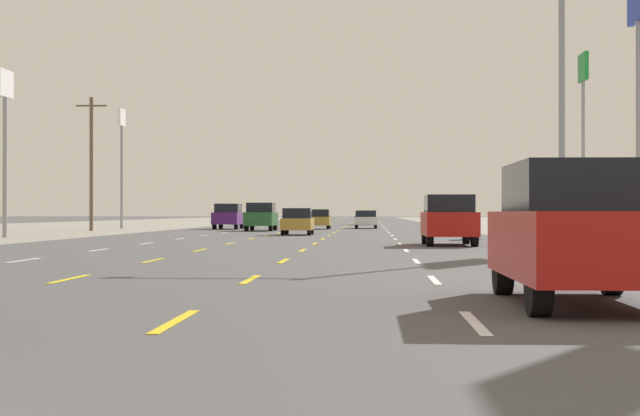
# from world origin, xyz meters

# --- Properties ---
(ground_plane) EXTENTS (572.00, 572.00, 0.00)m
(ground_plane) POSITION_xyz_m (0.00, 66.00, 0.00)
(ground_plane) COLOR #4C4C4F
(lane_markings) EXTENTS (10.64, 227.60, 0.01)m
(lane_markings) POSITION_xyz_m (0.00, 104.50, 0.01)
(lane_markings) COLOR white
(lane_markings) RESTS_ON ground
(suv_far_right_nearest) EXTENTS (1.98, 4.90, 1.98)m
(suv_far_right_nearest) POSITION_xyz_m (6.96, 9.46, 1.03)
(suv_far_right_nearest) COLOR red
(suv_far_right_nearest) RESTS_ON ground
(suv_far_right_near) EXTENTS (1.98, 4.90, 1.98)m
(suv_far_right_near) POSITION_xyz_m (7.14, 35.49, 1.03)
(suv_far_right_near) COLOR red
(suv_far_right_near) RESTS_ON ground
(hatchback_center_turn_mid) EXTENTS (1.72, 3.90, 1.54)m
(hatchback_center_turn_mid) POSITION_xyz_m (-0.13, 53.60, 0.78)
(hatchback_center_turn_mid) COLOR #B28C33
(hatchback_center_turn_mid) RESTS_ON ground
(suv_inner_left_midfar) EXTENTS (1.98, 4.90, 1.98)m
(suv_inner_left_midfar) POSITION_xyz_m (-3.65, 66.80, 1.03)
(suv_inner_left_midfar) COLOR #235B2D
(suv_inner_left_midfar) RESTS_ON ground
(suv_far_left_far) EXTENTS (1.98, 4.90, 1.98)m
(suv_far_left_far) POSITION_xyz_m (-7.03, 74.26, 1.03)
(suv_far_left_far) COLOR #4C196B
(suv_far_left_far) RESTS_ON ground
(hatchback_center_turn_farther) EXTENTS (1.72, 3.90, 1.54)m
(hatchback_center_turn_farther) POSITION_xyz_m (0.05, 74.64, 0.78)
(hatchback_center_turn_farther) COLOR #B28C33
(hatchback_center_turn_farther) RESTS_ON ground
(sedan_inner_right_farthest) EXTENTS (1.80, 4.50, 1.46)m
(sedan_inner_right_farthest) POSITION_xyz_m (3.70, 77.96, 0.76)
(sedan_inner_right_farthest) COLOR white
(sedan_inner_right_farthest) RESTS_ON ground
(sedan_inner_right_distant_a) EXTENTS (1.80, 4.50, 1.46)m
(sedan_inner_right_distant_a) POSITION_xyz_m (3.32, 102.81, 0.76)
(sedan_inner_right_distant_a) COLOR #4C196B
(sedan_inner_right_distant_a) RESTS_ON ground
(pole_sign_left_row_1) EXTENTS (0.24, 1.96, 8.68)m
(pole_sign_left_row_1) POSITION_xyz_m (-14.83, 46.92, 6.47)
(pole_sign_left_row_1) COLOR gray
(pole_sign_left_row_1) RESTS_ON ground
(pole_sign_left_row_2) EXTENTS (0.24, 1.74, 9.71)m
(pole_sign_left_row_2) POSITION_xyz_m (-16.14, 77.00, 7.02)
(pole_sign_left_row_2) COLOR gray
(pole_sign_left_row_2) RESTS_ON ground
(pole_sign_right_row_1) EXTENTS (0.24, 2.67, 10.87)m
(pole_sign_right_row_1) POSITION_xyz_m (14.62, 35.85, 8.51)
(pole_sign_right_row_1) COLOR gray
(pole_sign_right_row_1) RESTS_ON ground
(pole_sign_right_row_2) EXTENTS (0.24, 2.15, 11.15)m
(pole_sign_right_row_2) POSITION_xyz_m (17.23, 58.95, 8.40)
(pole_sign_right_row_2) COLOR gray
(pole_sign_right_row_2) RESTS_ON ground
(streetlight_right_row_0) EXTENTS (4.16, 0.26, 8.94)m
(streetlight_right_row_0) POSITION_xyz_m (9.70, 27.94, 5.23)
(streetlight_right_row_0) COLOR gray
(streetlight_right_row_0) RESTS_ON ground
(utility_pole_left_row_1) EXTENTS (2.20, 0.26, 9.46)m
(utility_pole_left_row_1) POSITION_xyz_m (-15.69, 66.37, 4.92)
(utility_pole_left_row_1) COLOR brown
(utility_pole_left_row_1) RESTS_ON ground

